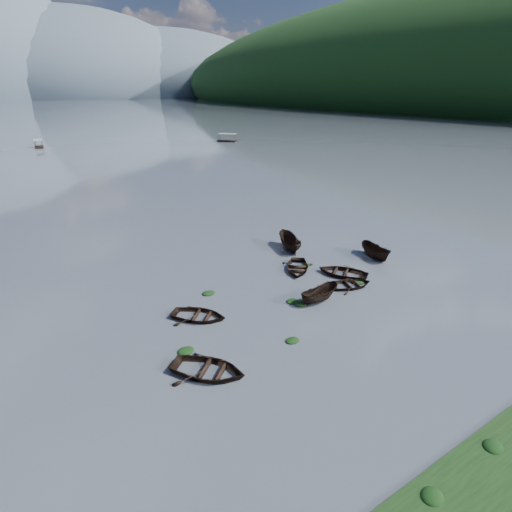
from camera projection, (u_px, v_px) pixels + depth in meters
ground_plane at (341, 332)px, 30.23m from camera, size 2400.00×2400.00×0.00m
right_hill_far at (511, 105)px, 429.33m from camera, size 520.00×1200.00×190.00m
haze_mtn_c at (76, 97)px, 797.73m from camera, size 520.00×520.00×260.00m
haze_mtn_d at (162, 96)px, 887.14m from camera, size 520.00×520.00×220.00m
rowboat_0 at (208, 374)px, 25.83m from camera, size 6.02×6.16×1.04m
rowboat_2 at (319, 301)px, 34.68m from camera, size 4.05×1.69×1.54m
rowboat_3 at (342, 275)px, 39.47m from camera, size 5.55×5.99×1.01m
rowboat_4 at (351, 287)px, 37.14m from camera, size 4.77×3.99×0.85m
rowboat_5 at (375, 257)px, 43.55m from camera, size 2.40×4.59×1.68m
rowboat_6 at (199, 318)px, 32.02m from camera, size 5.44×5.47×0.93m
rowboat_7 at (297, 270)px, 40.55m from camera, size 5.48×5.67×0.96m
rowboat_8 at (289, 249)px, 45.78m from camera, size 3.24×5.19×1.88m
weed_clump_0 at (186, 352)px, 27.99m from camera, size 1.21×0.99×0.26m
weed_clump_1 at (292, 341)px, 29.15m from camera, size 1.07×0.86×0.24m
weed_clump_2 at (301, 304)px, 34.12m from camera, size 1.24×0.99×0.27m
weed_clump_3 at (336, 269)px, 40.76m from camera, size 0.86×0.72×0.19m
weed_clump_4 at (359, 283)px, 37.89m from camera, size 1.19×0.94×0.25m
weed_clump_5 at (209, 294)px, 35.84m from camera, size 1.17×0.94×0.25m
weed_clump_6 at (292, 302)px, 34.51m from camera, size 1.10×0.91×0.23m
weed_clump_7 at (305, 266)px, 41.36m from camera, size 1.00×0.80×0.22m
pontoon_centre at (39, 148)px, 123.24m from camera, size 3.03×6.07×2.24m
pontoon_right at (227, 142)px, 136.71m from camera, size 6.24×6.81×2.51m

